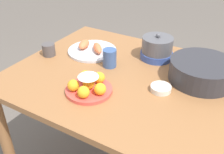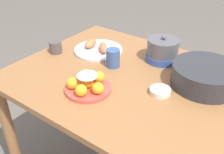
% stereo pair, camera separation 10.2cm
% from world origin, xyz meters
% --- Properties ---
extents(dining_table, '(1.21, 0.89, 0.75)m').
position_xyz_m(dining_table, '(0.00, 0.00, 0.64)').
color(dining_table, '#936038').
rests_on(dining_table, ground_plane).
extents(cake_plate, '(0.21, 0.21, 0.09)m').
position_xyz_m(cake_plate, '(-0.12, -0.21, 0.78)').
color(cake_plate, '#E04C42').
rests_on(cake_plate, dining_table).
extents(serving_bowl, '(0.31, 0.31, 0.10)m').
position_xyz_m(serving_bowl, '(0.29, 0.15, 0.80)').
color(serving_bowl, '#2D2D33').
rests_on(serving_bowl, dining_table).
extents(sauce_bowl, '(0.09, 0.09, 0.02)m').
position_xyz_m(sauce_bowl, '(0.16, -0.04, 0.76)').
color(sauce_bowl, silver).
rests_on(sauce_bowl, dining_table).
extents(seafood_platter, '(0.28, 0.28, 0.06)m').
position_xyz_m(seafood_platter, '(-0.33, 0.13, 0.76)').
color(seafood_platter, silver).
rests_on(seafood_platter, dining_table).
extents(cup_near, '(0.07, 0.07, 0.09)m').
position_xyz_m(cup_near, '(-0.16, 0.04, 0.80)').
color(cup_near, '#38568E').
rests_on(cup_near, dining_table).
extents(cup_far, '(0.07, 0.07, 0.07)m').
position_xyz_m(cup_far, '(-0.52, -0.02, 0.78)').
color(cup_far, '#4C4747').
rests_on(cup_far, dining_table).
extents(warming_pot, '(0.18, 0.18, 0.15)m').
position_xyz_m(warming_pot, '(0.02, 0.25, 0.81)').
color(warming_pot, '#334C99').
rests_on(warming_pot, dining_table).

